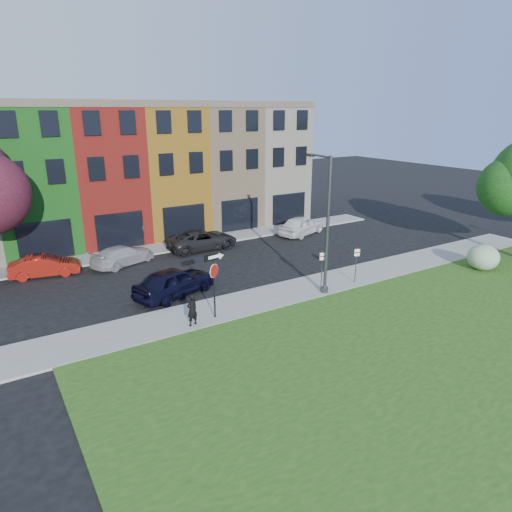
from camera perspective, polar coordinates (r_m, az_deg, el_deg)
ground at (r=23.24m, az=7.28°, el=-7.38°), size 120.00×120.00×0.00m
sidewalk_near at (r=26.51m, az=6.60°, el=-3.95°), size 40.00×3.00×0.12m
sidewalk_far at (r=34.32m, az=-12.67°, el=0.83°), size 40.00×2.40×0.12m
rowhouse_block at (r=39.24m, az=-15.55°, el=10.10°), size 30.00×10.12×10.00m
stop_sign at (r=21.80m, az=-5.28°, el=-2.07°), size 1.04×0.20×3.29m
man at (r=21.70m, az=-7.99°, el=-6.67°), size 0.77×0.68×1.58m
sedan_near at (r=25.50m, az=-10.18°, el=-3.19°), size 4.92×5.99×1.63m
parked_car_red at (r=30.94m, az=-24.91°, el=-1.13°), size 2.85×4.57×1.34m
parked_car_silver at (r=31.44m, az=-16.30°, el=0.09°), size 5.01×5.77×1.30m
parked_car_dark at (r=33.74m, az=-6.74°, el=2.04°), size 2.66×5.36×1.46m
parked_car_white at (r=37.68m, az=5.70°, el=3.84°), size 4.83×5.82×1.58m
street_lamp at (r=24.86m, az=8.67°, el=3.79°), size 0.70×2.57×7.49m
parking_sign_a at (r=25.42m, az=8.25°, el=-1.29°), size 0.30×0.16×2.39m
parking_sign_b at (r=27.05m, az=12.43°, el=-0.61°), size 0.30×0.16×2.18m
shrub at (r=32.29m, az=26.53°, el=-0.14°), size 1.93×1.93×1.64m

